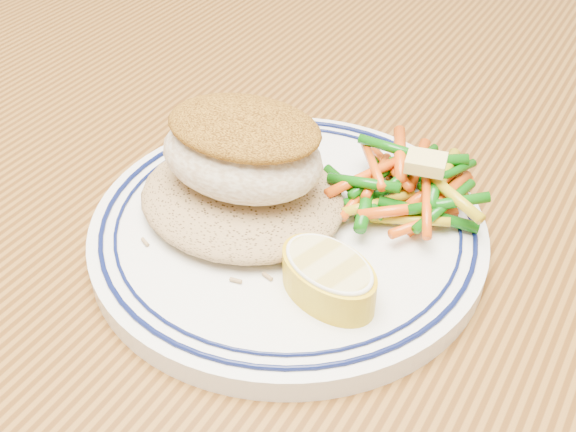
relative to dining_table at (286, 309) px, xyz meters
The scene contains 7 objects.
dining_table is the anchor object (origin of this frame).
plate 0.11m from the dining_table, 57.33° to the right, with size 0.24×0.24×0.02m.
rice_pilaf 0.13m from the dining_table, 113.96° to the right, with size 0.13×0.12×0.03m, color #97764B.
fish_fillet 0.16m from the dining_table, 116.90° to the right, with size 0.11×0.08×0.05m.
vegetable_pile 0.15m from the dining_table, 20.90° to the left, with size 0.11×0.11×0.03m.
butter_pat 0.17m from the dining_table, 21.03° to the left, with size 0.02×0.02×0.01m, color #F0DA75.
lemon_wedge 0.16m from the dining_table, 45.54° to the right, with size 0.07×0.07×0.02m.
Camera 1 is at (0.19, -0.32, 1.05)m, focal length 45.00 mm.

